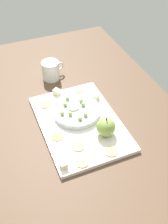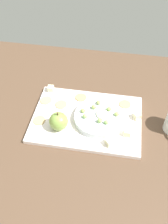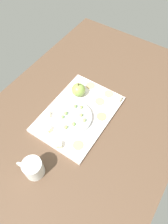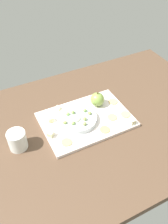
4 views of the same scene
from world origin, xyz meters
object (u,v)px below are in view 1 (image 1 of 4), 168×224
object	(u,v)px
cheese_cube_2	(79,92)
cheese_cube_3	(57,92)
grape_5	(83,104)
cup	(51,70)
grape_6	(70,114)
grape_2	(62,113)
platter	(80,123)
apple_whole	(106,127)
cracker_1	(45,104)
cheese_cube_1	(96,97)
grape_0	(85,114)
grape_1	(81,100)
cracker_2	(82,162)
grape_4	(67,98)
cheese_cube_0	(64,165)
grape_3	(80,118)
serving_dish	(77,112)
cracker_4	(111,151)
cracker_0	(57,136)
cracker_3	(78,146)
grape_7	(64,104)
apple_slice_0	(73,107)

from	to	relation	value
cheese_cube_2	cheese_cube_3	xyz separation A→B (cm)	(-3.19, -7.96, 0.00)
grape_5	cup	size ratio (longest dim) A/B	0.16
grape_6	grape_2	bearing A→B (deg)	-120.52
cheese_cube_3	grape_5	bearing A→B (deg)	23.86
platter	apple_whole	xyz separation A→B (cm)	(9.02, 6.11, 4.08)
cracker_1	cheese_cube_1	bearing A→B (deg)	77.45
grape_0	grape_1	bearing A→B (deg)	169.55
grape_5	grape_6	xyz separation A→B (cm)	(2.87, -6.37, -0.01)
cheese_cube_2	apple_whole	bearing A→B (deg)	1.37
cracker_1	grape_6	bearing A→B (deg)	27.62
cracker_2	grape_0	distance (cm)	19.00
grape_1	grape_4	xyz separation A→B (cm)	(-3.23, -4.37, -0.01)
grape_1	grape_2	size ratio (longest dim) A/B	1.00
cheese_cube_0	cheese_cube_2	world-z (taller)	same
grape_3	grape_6	bearing A→B (deg)	-144.60
grape_0	grape_4	bearing A→B (deg)	-165.18
serving_dish	apple_whole	xyz separation A→B (cm)	(13.25, 5.62, 2.15)
cracker_4	cheese_cube_0	bearing A→B (deg)	-90.63
cracker_0	grape_0	world-z (taller)	grape_0
grape_5	cheese_cube_0	bearing A→B (deg)	-35.16
grape_1	grape_0	bearing A→B (deg)	-10.45
cracker_0	cheese_cube_1	bearing A→B (deg)	122.85
platter	cracker_0	size ratio (longest dim) A/B	8.96
cracker_2	cracker_3	world-z (taller)	same
cheese_cube_3	cracker_0	xyz separation A→B (cm)	(22.10, -7.48, -0.96)
apple_whole	grape_0	bearing A→B (deg)	-155.34
apple_whole	cup	xyz separation A→B (cm)	(-40.62, -6.95, -0.73)
cracker_4	grape_7	distance (cm)	25.89
cheese_cube_1	cup	xyz separation A→B (cm)	(-22.34, -11.39, 1.43)
apple_whole	cheese_cube_3	xyz separation A→B (cm)	(-27.18, -8.53, -2.16)
platter	cracker_0	world-z (taller)	cracker_0
apple_whole	cracker_4	world-z (taller)	apple_whole
cracker_2	grape_5	world-z (taller)	grape_5
cheese_cube_3	grape_1	xyz separation A→B (cm)	(10.72, 6.01, 1.89)
cracker_1	cracker_4	bearing A→B (deg)	23.60
cheese_cube_0	grape_5	size ratio (longest dim) A/B	1.35
platter	apple_whole	distance (cm)	11.63
cup	apple_whole	bearing A→B (deg)	9.71
grape_7	apple_slice_0	size ratio (longest dim) A/B	0.39
cup	grape_5	bearing A→B (deg)	9.06
cracker_0	grape_6	size ratio (longest dim) A/B	2.58
apple_whole	cheese_cube_2	size ratio (longest dim) A/B	2.86
cheese_cube_3	grape_2	bearing A→B (deg)	-11.36
apple_whole	cheese_cube_3	size ratio (longest dim) A/B	2.86
grape_4	cup	bearing A→B (deg)	-179.83
cracker_1	grape_2	size ratio (longest dim) A/B	2.58
cheese_cube_0	grape_1	distance (cm)	28.80
apple_whole	cracker_3	world-z (taller)	apple_whole
cheese_cube_2	apple_slice_0	distance (cm)	11.01
cup	grape_4	bearing A→B (deg)	0.17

